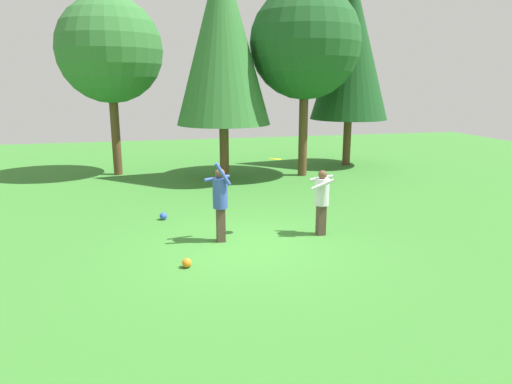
% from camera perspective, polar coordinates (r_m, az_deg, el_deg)
% --- Properties ---
extents(ground_plane, '(40.00, 40.00, 0.00)m').
position_cam_1_polar(ground_plane, '(10.44, -1.51, -6.67)').
color(ground_plane, '#387A2D').
extents(person_thrower, '(0.60, 0.56, 1.89)m').
position_cam_1_polar(person_thrower, '(10.47, -4.44, -0.78)').
color(person_thrower, '#4C382D').
rests_on(person_thrower, ground_plane).
extents(person_catcher, '(0.66, 0.62, 1.58)m').
position_cam_1_polar(person_catcher, '(11.04, 8.15, -0.62)').
color(person_catcher, '#4C382D').
rests_on(person_catcher, ground_plane).
extents(frisbee, '(0.37, 0.37, 0.07)m').
position_cam_1_polar(frisbee, '(10.82, 2.42, 4.11)').
color(frisbee, yellow).
extents(ball_blue, '(0.20, 0.20, 0.20)m').
position_cam_1_polar(ball_blue, '(12.57, -11.40, -2.93)').
color(ball_blue, blue).
rests_on(ball_blue, ground_plane).
extents(ball_orange, '(0.19, 0.19, 0.19)m').
position_cam_1_polar(ball_orange, '(9.35, -8.57, -8.68)').
color(ball_orange, orange).
rests_on(ball_orange, ground_plane).
extents(tree_left, '(3.93, 3.93, 6.72)m').
position_cam_1_polar(tree_left, '(18.84, -17.66, 16.36)').
color(tree_left, brown).
rests_on(tree_left, ground_plane).
extents(tree_far_right, '(3.30, 3.30, 7.88)m').
position_cam_1_polar(tree_far_right, '(20.64, 11.71, 16.93)').
color(tree_far_right, brown).
rests_on(tree_far_right, ground_plane).
extents(tree_center, '(3.40, 3.40, 8.12)m').
position_cam_1_polar(tree_center, '(17.09, -4.18, 18.45)').
color(tree_center, brown).
rests_on(tree_center, ground_plane).
extents(tree_right, '(4.13, 4.13, 7.05)m').
position_cam_1_polar(tree_right, '(17.97, 6.11, 17.81)').
color(tree_right, brown).
rests_on(tree_right, ground_plane).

